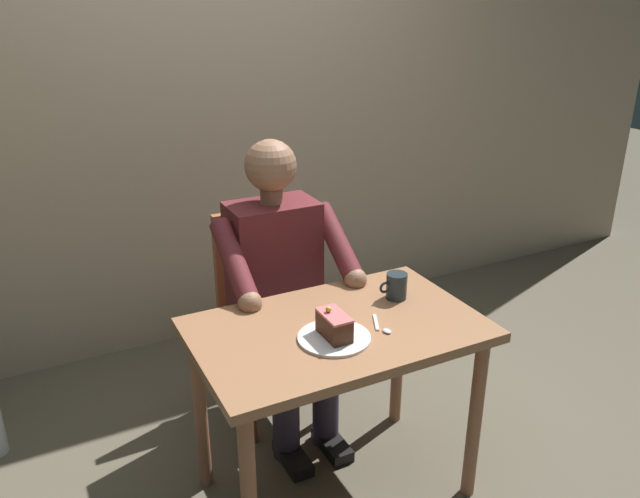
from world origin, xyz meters
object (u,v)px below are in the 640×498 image
object	(u,v)px
chair	(267,303)
seated_person	(281,287)
dessert_spoon	(382,327)
dining_table	(337,351)
coffee_cup	(396,286)
cake_slice	(334,325)

from	to	relation	value
chair	seated_person	world-z (taller)	seated_person
seated_person	dessert_spoon	world-z (taller)	seated_person
dining_table	dessert_spoon	bearing A→B (deg)	146.18
dining_table	coffee_cup	world-z (taller)	coffee_cup
chair	dessert_spoon	size ratio (longest dim) A/B	6.41
dining_table	seated_person	distance (m)	0.48
chair	coffee_cup	size ratio (longest dim) A/B	7.95
cake_slice	chair	bearing A→B (deg)	-94.21
dining_table	dessert_spoon	size ratio (longest dim) A/B	7.08
dining_table	cake_slice	xyz separation A→B (m)	(0.05, 0.08, 0.15)
seated_person	coffee_cup	world-z (taller)	seated_person
coffee_cup	dessert_spoon	size ratio (longest dim) A/B	0.81
dessert_spoon	seated_person	bearing A→B (deg)	-77.40
chair	cake_slice	bearing A→B (deg)	85.79
coffee_cup	chair	bearing A→B (deg)	-62.67
seated_person	cake_slice	distance (m)	0.57
dining_table	chair	bearing A→B (deg)	-90.00
chair	seated_person	size ratio (longest dim) A/B	0.72
seated_person	coffee_cup	distance (m)	0.51
dining_table	chair	xyz separation A→B (m)	(0.00, -0.65, -0.11)
chair	dessert_spoon	world-z (taller)	chair
cake_slice	coffee_cup	distance (m)	0.38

